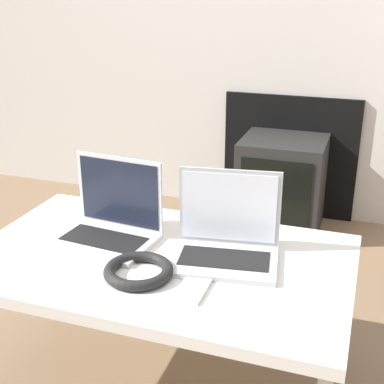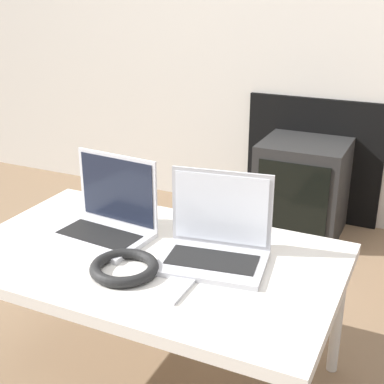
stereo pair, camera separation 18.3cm
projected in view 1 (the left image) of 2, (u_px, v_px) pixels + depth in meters
table at (160, 266)px, 1.61m from camera, size 1.13×0.68×0.47m
laptop_left at (110, 221)px, 1.69m from camera, size 0.33×0.25×0.25m
laptop_right at (226, 239)px, 1.58m from camera, size 0.34×0.26×0.25m
headphones at (139, 271)px, 1.49m from camera, size 0.20×0.20×0.03m
phone at (194, 289)px, 1.42m from camera, size 0.07×0.14×0.01m
tv at (281, 184)px, 2.81m from camera, size 0.43×0.40×0.49m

